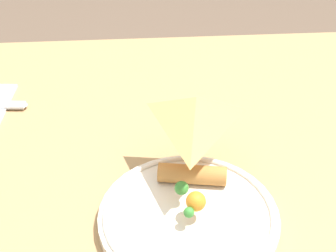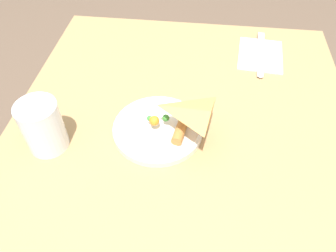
{
  "view_description": "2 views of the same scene",
  "coord_description": "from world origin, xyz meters",
  "px_view_note": "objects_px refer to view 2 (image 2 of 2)",
  "views": [
    {
      "loc": [
        -0.16,
        -0.47,
        1.18
      ],
      "look_at": [
        -0.12,
        0.05,
        0.79
      ],
      "focal_mm": 55.0,
      "sensor_mm": 36.0,
      "label": 1
    },
    {
      "loc": [
        0.4,
        0.03,
        1.31
      ],
      "look_at": [
        -0.05,
        -0.02,
        0.8
      ],
      "focal_mm": 35.0,
      "sensor_mm": 36.0,
      "label": 2
    }
  ],
  "objects_px": {
    "butter_knife": "(261,51)",
    "plate_pizza": "(159,127)",
    "milk_glass": "(43,128)",
    "dining_table": "(176,193)",
    "napkin_folded": "(260,55)"
  },
  "relations": [
    {
      "from": "plate_pizza",
      "to": "butter_knife",
      "type": "height_order",
      "value": "plate_pizza"
    },
    {
      "from": "dining_table",
      "to": "plate_pizza",
      "type": "height_order",
      "value": "plate_pizza"
    },
    {
      "from": "milk_glass",
      "to": "butter_knife",
      "type": "xyz_separation_m",
      "value": [
        -0.42,
        0.5,
        -0.05
      ]
    },
    {
      "from": "napkin_folded",
      "to": "dining_table",
      "type": "bearing_deg",
      "value": -25.18
    },
    {
      "from": "dining_table",
      "to": "napkin_folded",
      "type": "bearing_deg",
      "value": 154.82
    },
    {
      "from": "dining_table",
      "to": "napkin_folded",
      "type": "relative_size",
      "value": 6.92
    },
    {
      "from": "butter_knife",
      "to": "milk_glass",
      "type": "bearing_deg",
      "value": -45.74
    },
    {
      "from": "dining_table",
      "to": "plate_pizza",
      "type": "distance_m",
      "value": 0.16
    },
    {
      "from": "milk_glass",
      "to": "butter_knife",
      "type": "distance_m",
      "value": 0.65
    },
    {
      "from": "dining_table",
      "to": "butter_knife",
      "type": "xyz_separation_m",
      "value": [
        -0.45,
        0.21,
        0.1
      ]
    },
    {
      "from": "butter_knife",
      "to": "plate_pizza",
      "type": "bearing_deg",
      "value": -32.19
    },
    {
      "from": "plate_pizza",
      "to": "butter_knife",
      "type": "distance_m",
      "value": 0.44
    },
    {
      "from": "dining_table",
      "to": "butter_knife",
      "type": "bearing_deg",
      "value": 155.31
    },
    {
      "from": "dining_table",
      "to": "milk_glass",
      "type": "xyz_separation_m",
      "value": [
        -0.04,
        -0.29,
        0.15
      ]
    },
    {
      "from": "plate_pizza",
      "to": "butter_knife",
      "type": "xyz_separation_m",
      "value": [
        -0.35,
        0.26,
        -0.01
      ]
    }
  ]
}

